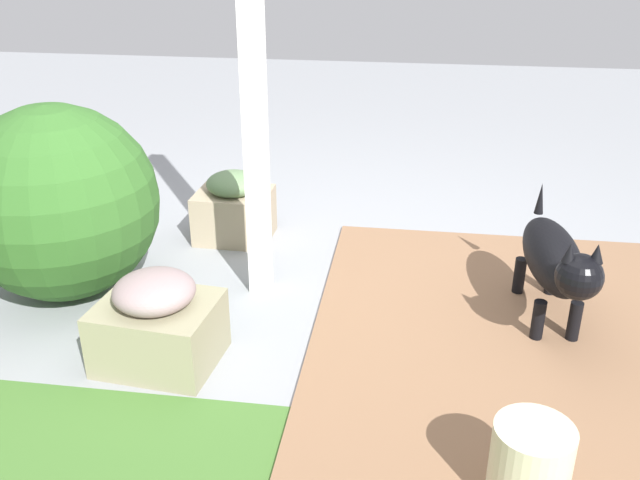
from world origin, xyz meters
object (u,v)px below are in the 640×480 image
at_px(stone_planter_mid, 158,323).
at_px(round_shrub, 59,203).
at_px(ceramic_urn, 529,468).
at_px(dog, 555,260).
at_px(porch_pillar, 254,90).
at_px(stone_planter_nearest, 234,208).

xyz_separation_m(stone_planter_mid, round_shrub, (0.66, -0.53, 0.28)).
bearing_deg(ceramic_urn, dog, -101.41).
relative_size(porch_pillar, ceramic_urn, 6.53).
height_order(porch_pillar, stone_planter_mid, porch_pillar).
relative_size(stone_planter_mid, round_shrub, 0.54).
bearing_deg(ceramic_urn, stone_planter_mid, -22.93).
xyz_separation_m(round_shrub, dog, (-2.31, -0.01, -0.14)).
bearing_deg(stone_planter_mid, porch_pillar, -112.45).
relative_size(stone_planter_mid, dog, 0.62).
xyz_separation_m(stone_planter_nearest, stone_planter_mid, (-0.00, 1.26, 0.00)).
bearing_deg(stone_planter_mid, ceramic_urn, 157.07).
xyz_separation_m(stone_planter_nearest, ceramic_urn, (-1.43, 1.86, -0.03)).
relative_size(porch_pillar, round_shrub, 2.14).
bearing_deg(porch_pillar, ceramic_urn, 131.75).
xyz_separation_m(porch_pillar, dog, (-1.37, 0.14, -0.68)).
distance_m(stone_planter_mid, round_shrub, 0.89).
height_order(stone_planter_mid, ceramic_urn, stone_planter_mid).
xyz_separation_m(stone_planter_mid, ceramic_urn, (-1.42, 0.60, -0.03)).
distance_m(stone_planter_nearest, dog, 1.81).
relative_size(stone_planter_nearest, round_shrub, 0.46).
xyz_separation_m(stone_planter_nearest, dog, (-1.66, 0.72, 0.14)).
height_order(stone_planter_nearest, ceramic_urn, stone_planter_nearest).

